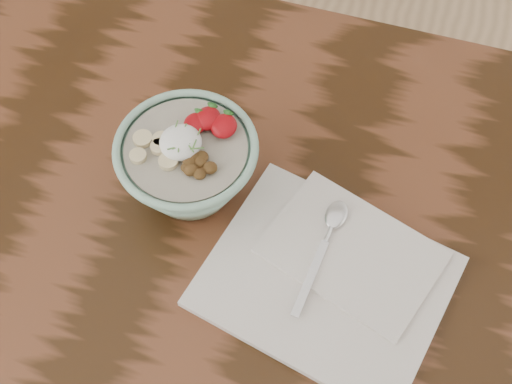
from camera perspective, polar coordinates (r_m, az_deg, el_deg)
table at (r=99.28cm, az=-8.39°, el=-6.12°), size 160.00×90.00×75.00cm
breakfast_bowl at (r=88.67cm, az=-5.43°, el=2.28°), size 17.61×17.61×11.88cm
napkin at (r=87.39cm, az=6.04°, el=-6.63°), size 32.23×28.27×1.72cm
spoon at (r=88.53cm, az=5.95°, el=-3.03°), size 3.58×16.69×0.87cm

